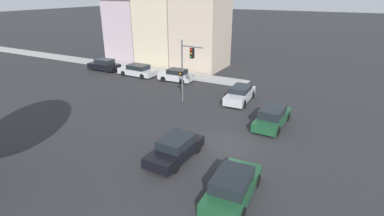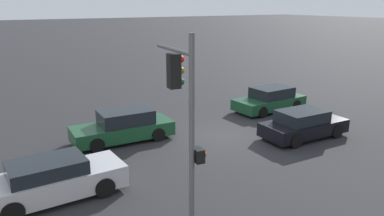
{
  "view_description": "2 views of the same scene",
  "coord_description": "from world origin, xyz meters",
  "px_view_note": "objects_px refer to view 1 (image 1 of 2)",
  "views": [
    {
      "loc": [
        -17.09,
        -6.39,
        9.72
      ],
      "look_at": [
        2.16,
        3.87,
        1.14
      ],
      "focal_mm": 28.0,
      "sensor_mm": 36.0,
      "label": 1
    },
    {
      "loc": [
        10.25,
        14.19,
        6.35
      ],
      "look_at": [
        2.85,
        1.82,
        2.3
      ],
      "focal_mm": 35.0,
      "sensor_mm": 36.0,
      "label": 2
    }
  ],
  "objects_px": {
    "traffic_signal": "(186,63)",
    "crossing_car_0": "(272,117)",
    "parked_car_0": "(176,75)",
    "crossing_car_3": "(233,186)",
    "parked_car_2": "(104,65)",
    "crossing_car_2": "(175,149)",
    "parked_car_1": "(137,70)",
    "crossing_car_1": "(240,94)"
  },
  "relations": [
    {
      "from": "crossing_car_3",
      "to": "crossing_car_2",
      "type": "bearing_deg",
      "value": 64.13
    },
    {
      "from": "crossing_car_1",
      "to": "parked_car_2",
      "type": "relative_size",
      "value": 1.11
    },
    {
      "from": "crossing_car_3",
      "to": "parked_car_0",
      "type": "xyz_separation_m",
      "value": [
        16.58,
        13.19,
        -0.01
      ]
    },
    {
      "from": "traffic_signal",
      "to": "crossing_car_0",
      "type": "bearing_deg",
      "value": 86.52
    },
    {
      "from": "crossing_car_2",
      "to": "crossing_car_3",
      "type": "distance_m",
      "value": 4.87
    },
    {
      "from": "crossing_car_3",
      "to": "parked_car_1",
      "type": "height_order",
      "value": "crossing_car_3"
    },
    {
      "from": "crossing_car_0",
      "to": "crossing_car_3",
      "type": "xyz_separation_m",
      "value": [
        -9.59,
        -0.41,
        -0.03
      ]
    },
    {
      "from": "crossing_car_2",
      "to": "parked_car_1",
      "type": "relative_size",
      "value": 0.92
    },
    {
      "from": "crossing_car_1",
      "to": "crossing_car_2",
      "type": "xyz_separation_m",
      "value": [
        -11.69,
        0.04,
        -0.03
      ]
    },
    {
      "from": "parked_car_0",
      "to": "crossing_car_3",
      "type": "bearing_deg",
      "value": 126.29
    },
    {
      "from": "parked_car_0",
      "to": "crossing_car_1",
      "type": "bearing_deg",
      "value": 159.04
    },
    {
      "from": "parked_car_0",
      "to": "parked_car_2",
      "type": "xyz_separation_m",
      "value": [
        -0.17,
        10.78,
        0.04
      ]
    },
    {
      "from": "crossing_car_2",
      "to": "crossing_car_1",
      "type": "bearing_deg",
      "value": -178.42
    },
    {
      "from": "parked_car_0",
      "to": "parked_car_2",
      "type": "distance_m",
      "value": 10.79
    },
    {
      "from": "crossing_car_1",
      "to": "parked_car_0",
      "type": "height_order",
      "value": "crossing_car_1"
    },
    {
      "from": "crossing_car_0",
      "to": "parked_car_0",
      "type": "height_order",
      "value": "crossing_car_0"
    },
    {
      "from": "parked_car_2",
      "to": "crossing_car_0",
      "type": "bearing_deg",
      "value": 163.62
    },
    {
      "from": "crossing_car_2",
      "to": "crossing_car_3",
      "type": "bearing_deg",
      "value": 68.56
    },
    {
      "from": "crossing_car_3",
      "to": "parked_car_1",
      "type": "relative_size",
      "value": 0.97
    },
    {
      "from": "traffic_signal",
      "to": "crossing_car_2",
      "type": "xyz_separation_m",
      "value": [
        -9.05,
        -4.23,
        -3.07
      ]
    },
    {
      "from": "parked_car_0",
      "to": "traffic_signal",
      "type": "bearing_deg",
      "value": 126.44
    },
    {
      "from": "crossing_car_3",
      "to": "parked_car_2",
      "type": "height_order",
      "value": "parked_car_2"
    },
    {
      "from": "crossing_car_2",
      "to": "parked_car_1",
      "type": "xyz_separation_m",
      "value": [
        14.44,
        14.07,
        -0.01
      ]
    },
    {
      "from": "parked_car_0",
      "to": "parked_car_1",
      "type": "bearing_deg",
      "value": 0.18
    },
    {
      "from": "crossing_car_0",
      "to": "parked_car_2",
      "type": "bearing_deg",
      "value": 76.05
    },
    {
      "from": "parked_car_1",
      "to": "crossing_car_2",
      "type": "bearing_deg",
      "value": 136.08
    },
    {
      "from": "parked_car_0",
      "to": "crossing_car_2",
      "type": "bearing_deg",
      "value": 118.51
    },
    {
      "from": "traffic_signal",
      "to": "parked_car_2",
      "type": "xyz_separation_m",
      "value": [
        5.44,
        15.27,
        -3.02
      ]
    },
    {
      "from": "traffic_signal",
      "to": "crossing_car_0",
      "type": "distance_m",
      "value": 8.93
    },
    {
      "from": "traffic_signal",
      "to": "crossing_car_2",
      "type": "height_order",
      "value": "traffic_signal"
    },
    {
      "from": "crossing_car_3",
      "to": "parked_car_2",
      "type": "relative_size",
      "value": 1.1
    },
    {
      "from": "traffic_signal",
      "to": "parked_car_0",
      "type": "xyz_separation_m",
      "value": [
        5.61,
        4.49,
        -3.06
      ]
    },
    {
      "from": "parked_car_1",
      "to": "traffic_signal",
      "type": "bearing_deg",
      "value": 153.13
    },
    {
      "from": "traffic_signal",
      "to": "crossing_car_3",
      "type": "relative_size",
      "value": 1.24
    },
    {
      "from": "crossing_car_0",
      "to": "parked_car_2",
      "type": "distance_m",
      "value": 24.53
    },
    {
      "from": "parked_car_0",
      "to": "parked_car_2",
      "type": "relative_size",
      "value": 0.95
    },
    {
      "from": "crossing_car_1",
      "to": "parked_car_0",
      "type": "xyz_separation_m",
      "value": [
        2.97,
        8.75,
        -0.02
      ]
    },
    {
      "from": "parked_car_1",
      "to": "crossing_car_3",
      "type": "bearing_deg",
      "value": 140.4
    },
    {
      "from": "crossing_car_1",
      "to": "crossing_car_3",
      "type": "xyz_separation_m",
      "value": [
        -13.61,
        -4.44,
        -0.01
      ]
    },
    {
      "from": "crossing_car_0",
      "to": "crossing_car_3",
      "type": "bearing_deg",
      "value": -175.34
    },
    {
      "from": "crossing_car_1",
      "to": "parked_car_0",
      "type": "relative_size",
      "value": 1.17
    },
    {
      "from": "crossing_car_3",
      "to": "crossing_car_1",
      "type": "bearing_deg",
      "value": 15.39
    }
  ]
}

